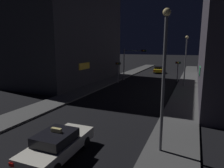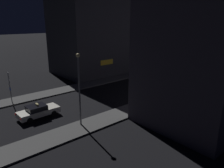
{
  "view_description": "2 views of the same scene",
  "coord_description": "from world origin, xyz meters",
  "views": [
    {
      "loc": [
        6.86,
        0.97,
        5.6
      ],
      "look_at": [
        -0.85,
        19.18,
        1.88
      ],
      "focal_mm": 31.56,
      "sensor_mm": 36.0,
      "label": 1
    },
    {
      "loc": [
        22.73,
        0.38,
        10.37
      ],
      "look_at": [
        0.24,
        19.48,
        1.6
      ],
      "focal_mm": 34.78,
      "sensor_mm": 36.0,
      "label": 2
    }
  ],
  "objects": [
    {
      "name": "street_lamp_near_block",
      "position": [
        5.46,
        10.9,
        4.48
      ],
      "size": [
        0.39,
        0.39,
        7.24
      ],
      "color": "slate",
      "rests_on": "sidewalk_right"
    },
    {
      "name": "building_facade_left",
      "position": [
        -13.14,
        28.77,
        8.31
      ],
      "size": [
        11.51,
        20.21,
        16.63
      ],
      "color": "#333338",
      "rests_on": "ground_plane"
    },
    {
      "name": "traffic_light_left_kerb",
      "position": [
        -4.34,
        29.89,
        2.4
      ],
      "size": [
        0.8,
        0.42,
        3.3
      ],
      "color": "slate",
      "rests_on": "ground_plane"
    },
    {
      "name": "far_car",
      "position": [
        -0.56,
        44.75,
        0.73
      ],
      "size": [
        2.26,
        4.62,
        1.42
      ],
      "color": "yellow",
      "rests_on": "ground_plane"
    },
    {
      "name": "sidewalk_right",
      "position": [
        6.01,
        30.1,
        0.08
      ],
      "size": [
        2.84,
        64.21,
        0.16
      ],
      "primitive_type": "cube",
      "color": "#4C4C4C",
      "rests_on": "ground_plane"
    },
    {
      "name": "sidewalk_left",
      "position": [
        -6.01,
        30.1,
        0.08
      ],
      "size": [
        2.84,
        64.21,
        0.16
      ],
      "primitive_type": "cube",
      "color": "#4C4C4C",
      "rests_on": "ground_plane"
    },
    {
      "name": "taxi",
      "position": [
        0.71,
        8.42,
        0.74
      ],
      "size": [
        1.92,
        4.5,
        1.62
      ],
      "color": "silver",
      "rests_on": "ground_plane"
    },
    {
      "name": "traffic_light_overhead",
      "position": [
        -2.89,
        32.66,
        3.81
      ],
      "size": [
        3.88,
        0.41,
        5.27
      ],
      "color": "slate",
      "rests_on": "ground_plane"
    },
    {
      "name": "traffic_light_right_kerb",
      "position": [
        4.34,
        33.89,
        2.47
      ],
      "size": [
        0.8,
        0.41,
        3.41
      ],
      "color": "slate",
      "rests_on": "ground_plane"
    },
    {
      "name": "street_lamp_far_block",
      "position": [
        5.56,
        30.27,
        4.56
      ],
      "size": [
        0.43,
        0.43,
        6.96
      ],
      "color": "slate",
      "rests_on": "sidewalk_right"
    }
  ]
}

